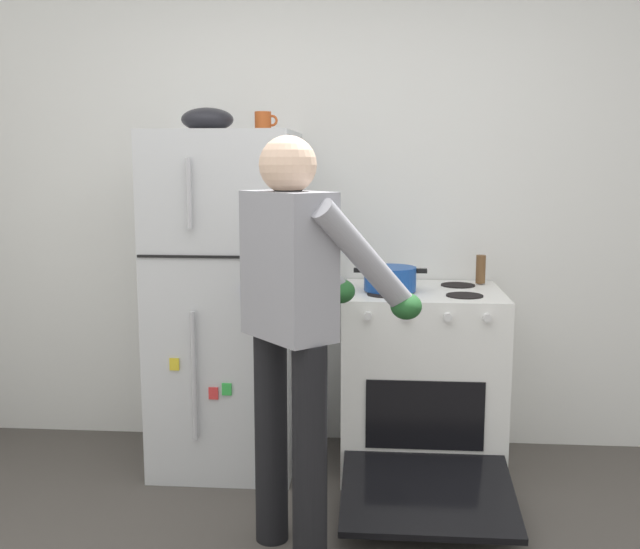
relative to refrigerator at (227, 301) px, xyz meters
The scene contains 8 objects.
kitchen_wall_back 0.83m from the refrigerator, 35.90° to the left, with size 6.00×0.10×2.70m, color white.
refrigerator is the anchor object (origin of this frame).
stove_range 1.04m from the refrigerator, ahead, with size 0.76×1.20×0.90m.
person_cook 0.97m from the refrigerator, 62.55° to the right, with size 0.69×0.71×1.60m.
red_pot 0.81m from the refrigerator, ahead, with size 0.35×0.25×0.11m.
coffee_mug 0.89m from the refrigerator, 15.40° to the left, with size 0.11×0.08×0.10m.
pepper_mill 1.28m from the refrigerator, ahead, with size 0.05×0.05×0.14m, color brown.
mixing_bowl 0.88m from the refrigerator, behind, with size 0.25×0.25×0.11m, color black.
Camera 1 is at (0.21, -1.94, 1.51)m, focal length 41.10 mm.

